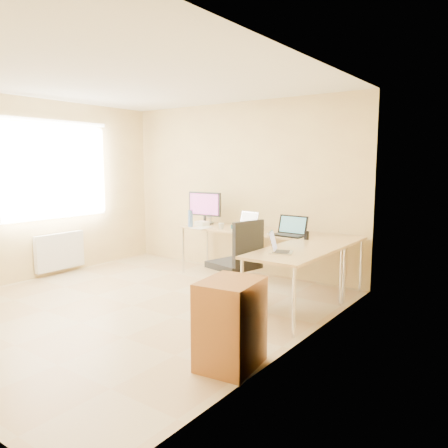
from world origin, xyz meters
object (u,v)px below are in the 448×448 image
Objects in this scene: laptop_center at (246,219)px; laptop_return at (281,244)px; desk_main at (265,256)px; cabinet at (230,324)px; keyboard at (249,233)px; mug at (221,226)px; desk_return at (295,283)px; monitor at (205,208)px; laptop_black at (289,226)px; office_chair at (234,265)px; desk_fan at (211,215)px; water_bottle at (190,219)px.

laptop_center is 1.62m from laptop_return.
cabinet is at bearing -65.30° from desk_main.
keyboard is 4.18× the size of mug.
monitor is at bearing 153.49° from desk_return.
mug is 2.87m from cabinet.
office_chair is at bearing -98.68° from laptop_black.
desk_return is at bearing -26.42° from mug.
laptop_black is 0.40× the size of office_chair.
desk_return is 3.36× the size of keyboard.
office_chair reaches higher than desk_main.
desk_main is 0.48m from keyboard.
office_chair is (-0.65, 0.04, -0.32)m from laptop_return.
mug is at bearing -161.30° from desk_main.
laptop_center is 0.39m from mug.
keyboard is (-1.05, 0.70, 0.37)m from desk_return.
cabinet is (2.25, -2.65, -0.51)m from desk_fan.
laptop_return reaches higher than cabinet.
monitor is at bearing 174.32° from laptop_black.
laptop_black is 1.09m from mug.
desk_fan is 2.48m from laptop_return.
cabinet is at bearing -43.67° from water_bottle.
keyboard reaches higher than desk_main.
desk_return is 2.20× the size of monitor.
desk_main is 1.21m from office_chair.
keyboard is at bearing 26.69° from laptop_return.
desk_main is 2.04× the size of desk_return.
water_bottle is (-1.13, -0.30, 0.49)m from desk_main.
laptop_center reaches higher than mug.
cabinet is (2.25, -2.15, -0.49)m from water_bottle.
laptop_black is (1.59, -0.23, -0.12)m from monitor.
desk_return is 2.43m from monitor.
mug is 0.33× the size of desk_fan.
laptop_black is 1.59m from water_bottle.
desk_fan is at bearing 169.42° from laptop_center.
water_bottle is 0.90× the size of desk_fan.
desk_fan is 1.99m from office_chair.
water_bottle reaches higher than desk_main.
desk_fan is 0.26× the size of office_chair.
laptop_center is 0.30× the size of office_chair.
laptop_black reaches higher than cabinet.
desk_return is at bearing -36.25° from laptop_return.
office_chair is (1.40, -0.87, -0.35)m from water_bottle.
monitor reaches higher than laptop_black.
cabinet is at bearing -71.28° from laptop_black.
mug reaches higher than keyboard.
water_bottle reaches higher than keyboard.
laptop_black is 0.56× the size of cabinet.
cabinet is at bearing -52.09° from mug.
desk_fan is at bearing 122.72° from cabinet.
laptop_black is 4.55× the size of mug.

